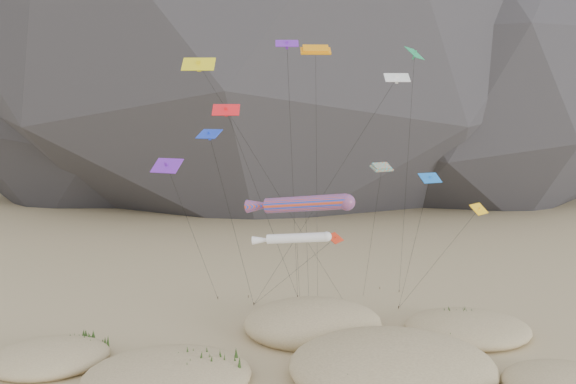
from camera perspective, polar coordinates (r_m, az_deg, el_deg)
name	(u,v)px	position (r m, az deg, el deg)	size (l,w,h in m)	color
dunes	(330,376)	(45.26, 4.29, -18.12)	(49.60, 34.78, 3.95)	#CCB789
dune_grass	(327,372)	(45.64, 4.02, -17.73)	(42.04, 28.07, 1.50)	black
kite_stakes	(318,298)	(64.79, 3.09, -10.73)	(21.37, 7.21, 0.30)	#3F2D1E
rainbow_tube_kite	(302,204)	(45.64, 1.40, -1.22)	(8.74, 14.98, 14.42)	#EE4619
white_tube_kite	(293,238)	(45.61, 0.53, -4.74)	(6.42, 17.23, 11.29)	silver
orange_parafoil	(316,53)	(51.58, 2.83, 13.88)	(3.54, 12.37, 26.89)	orange
multi_parafoil	(381,170)	(48.31, 9.47, 2.23)	(3.50, 16.48, 16.62)	#ED4D19
delta_kites	(308,129)	(47.32, 2.09, 6.40)	(28.63, 20.41, 26.93)	#FFB90D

